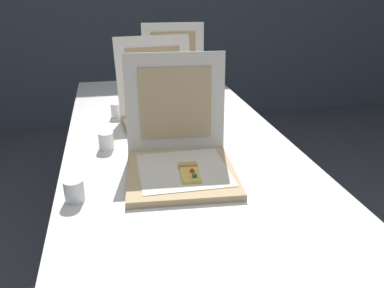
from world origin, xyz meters
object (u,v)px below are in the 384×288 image
(pizza_box_middle, at_px, (164,115))
(pizza_box_back, at_px, (177,85))
(pizza_box_front, at_px, (180,157))
(cup_white_near_left, at_px, (74,191))
(table, at_px, (179,153))
(cup_white_mid, at_px, (106,141))
(cup_white_far, at_px, (117,110))

(pizza_box_middle, relative_size, pizza_box_back, 1.23)
(pizza_box_front, xyz_separation_m, cup_white_near_left, (-0.34, -0.12, -0.02))
(table, height_order, pizza_box_middle, pizza_box_middle)
(pizza_box_middle, distance_m, cup_white_mid, 0.33)
(cup_white_far, bearing_deg, cup_white_near_left, -101.57)
(pizza_box_middle, bearing_deg, table, -87.59)
(table, xyz_separation_m, cup_white_near_left, (-0.38, -0.37, 0.08))
(pizza_box_front, relative_size, cup_white_mid, 6.14)
(pizza_box_middle, relative_size, cup_white_near_left, 7.18)
(pizza_box_back, distance_m, cup_white_mid, 0.80)
(pizza_box_back, distance_m, cup_white_near_left, 1.18)
(cup_white_far, bearing_deg, table, -58.18)
(cup_white_mid, bearing_deg, cup_white_far, 81.56)
(cup_white_mid, bearing_deg, cup_white_near_left, -104.66)
(cup_white_far, xyz_separation_m, cup_white_near_left, (-0.15, -0.74, 0.00))
(pizza_box_back, height_order, cup_white_near_left, pizza_box_back)
(pizza_box_middle, bearing_deg, pizza_box_front, -97.17)
(cup_white_far, bearing_deg, pizza_box_middle, -40.49)
(pizza_box_middle, height_order, cup_white_mid, pizza_box_middle)
(cup_white_near_left, relative_size, cup_white_mid, 1.00)
(pizza_box_front, xyz_separation_m, cup_white_far, (-0.19, 0.62, -0.02))
(pizza_box_back, height_order, cup_white_far, pizza_box_back)
(table, height_order, cup_white_far, cup_white_far)
(table, relative_size, pizza_box_back, 5.59)
(pizza_box_middle, xyz_separation_m, cup_white_near_left, (-0.35, -0.57, -0.02))
(pizza_box_middle, bearing_deg, cup_white_far, 133.87)
(pizza_box_back, distance_m, cup_white_far, 0.47)
(cup_white_near_left, bearing_deg, table, 44.31)
(pizza_box_front, relative_size, pizza_box_back, 1.05)
(table, xyz_separation_m, cup_white_mid, (-0.29, -0.00, 0.08))
(pizza_box_front, height_order, cup_white_far, pizza_box_front)
(pizza_box_middle, height_order, pizza_box_back, pizza_box_back)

